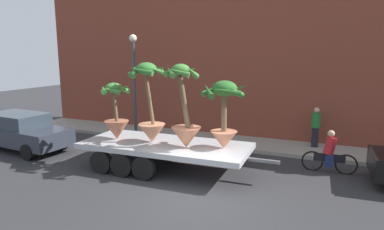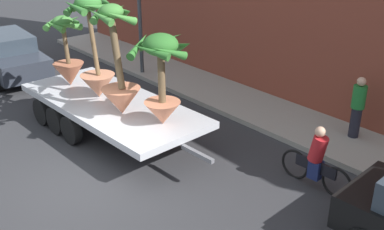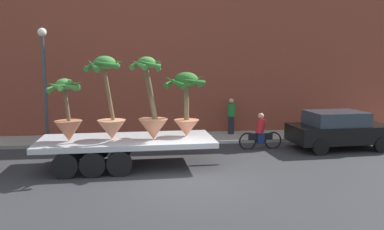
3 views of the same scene
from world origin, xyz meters
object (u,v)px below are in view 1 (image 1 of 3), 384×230
object	(u,v)px
potted_palm_middle	(185,118)
cyclist	(330,154)
street_lamp	(134,72)
potted_palm_front	(150,108)
potted_palm_rear	(224,112)
flatbed_trailer	(159,148)
pedestrian_near_gate	(316,126)
potted_palm_extra	(116,116)
trailing_car	(21,131)

from	to	relation	value
potted_palm_middle	cyclist	bearing A→B (deg)	26.30
street_lamp	potted_palm_front	bearing A→B (deg)	-50.49
potted_palm_rear	potted_palm_middle	distance (m)	1.32
flatbed_trailer	street_lamp	bearing A→B (deg)	132.88
potted_palm_rear	potted_palm_front	xyz separation A→B (m)	(-2.66, -0.27, 0.02)
potted_palm_rear	potted_palm_front	world-z (taller)	potted_palm_front
flatbed_trailer	cyclist	distance (m)	5.98
cyclist	pedestrian_near_gate	world-z (taller)	pedestrian_near_gate
flatbed_trailer	potted_palm_middle	size ratio (longest dim) A/B	2.50
potted_palm_extra	street_lamp	bearing A→B (deg)	113.20
potted_palm_rear	potted_palm_front	size ratio (longest dim) A/B	0.80
flatbed_trailer	potted_palm_middle	distance (m)	1.66
potted_palm_middle	trailing_car	size ratio (longest dim) A/B	0.60
flatbed_trailer	street_lamp	world-z (taller)	street_lamp
trailing_car	potted_palm_middle	bearing A→B (deg)	0.17
flatbed_trailer	trailing_car	size ratio (longest dim) A/B	1.51
cyclist	flatbed_trailer	bearing A→B (deg)	-160.12
trailing_car	pedestrian_near_gate	world-z (taller)	pedestrian_near_gate
potted_palm_rear	pedestrian_near_gate	size ratio (longest dim) A/B	1.33
potted_palm_front	potted_palm_rear	bearing A→B (deg)	5.83
potted_palm_extra	potted_palm_middle	bearing A→B (deg)	0.22
flatbed_trailer	pedestrian_near_gate	size ratio (longest dim) A/B	4.09
street_lamp	trailing_car	bearing A→B (deg)	-132.20
potted_palm_front	cyclist	distance (m)	6.49
potted_palm_rear	trailing_car	size ratio (longest dim) A/B	0.49
potted_palm_middle	trailing_car	world-z (taller)	potted_palm_middle
potted_palm_front	pedestrian_near_gate	size ratio (longest dim) A/B	1.65
cyclist	street_lamp	world-z (taller)	street_lamp
potted_palm_rear	potted_palm_middle	world-z (taller)	potted_palm_middle
flatbed_trailer	pedestrian_near_gate	world-z (taller)	pedestrian_near_gate
potted_palm_rear	street_lamp	bearing A→B (deg)	149.53
pedestrian_near_gate	potted_palm_front	bearing A→B (deg)	-138.04
cyclist	street_lamp	distance (m)	9.36
potted_palm_middle	pedestrian_near_gate	size ratio (longest dim) A/B	1.64
flatbed_trailer	trailing_car	xyz separation A→B (m)	(-6.64, -0.22, 0.06)
potted_palm_extra	flatbed_trailer	bearing A→B (deg)	7.25
cyclist	trailing_car	xyz separation A→B (m)	(-12.26, -2.26, 0.16)
potted_palm_rear	street_lamp	xyz separation A→B (m)	(-5.59, 3.29, 1.03)
pedestrian_near_gate	street_lamp	bearing A→B (deg)	-171.69
cyclist	potted_palm_front	bearing A→B (deg)	-160.67
street_lamp	potted_palm_middle	bearing A→B (deg)	-40.39
flatbed_trailer	pedestrian_near_gate	distance (m)	6.86
flatbed_trailer	cyclist	world-z (taller)	cyclist
pedestrian_near_gate	street_lamp	world-z (taller)	street_lamp
potted_palm_front	cyclist	xyz separation A→B (m)	(5.94, 2.09, -1.55)
potted_palm_rear	cyclist	size ratio (longest dim) A/B	1.23
potted_palm_middle	potted_palm_rear	bearing A→B (deg)	18.83
flatbed_trailer	cyclist	size ratio (longest dim) A/B	3.80
potted_palm_extra	pedestrian_near_gate	bearing A→B (deg)	36.55
potted_palm_front	pedestrian_near_gate	world-z (taller)	potted_palm_front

